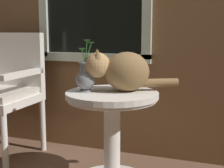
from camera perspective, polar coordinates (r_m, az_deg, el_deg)
wicker_side_table at (r=2.05m, az=0.00°, el=-6.94°), size 0.57×0.57×0.60m
wicker_chair at (r=2.69m, az=-18.66°, el=-0.49°), size 0.56×0.54×0.96m
cat at (r=2.02m, az=1.84°, el=2.33°), size 0.54×0.34×0.26m
pewter_vase_with_ivy at (r=2.01m, az=-4.63°, el=1.32°), size 0.12×0.12×0.32m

